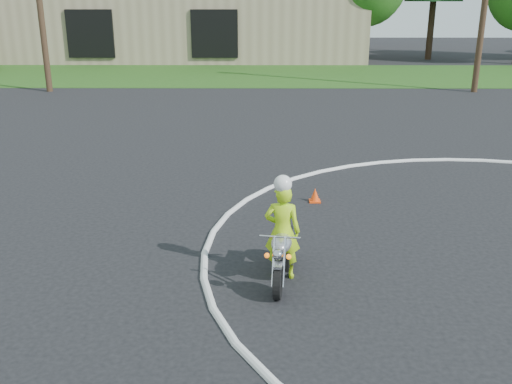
{
  "coord_description": "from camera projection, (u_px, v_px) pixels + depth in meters",
  "views": [
    {
      "loc": [
        -5.05,
        -5.93,
        4.17
      ],
      "look_at": [
        -5.12,
        3.08,
        1.1
      ],
      "focal_mm": 40.0,
      "sensor_mm": 36.0,
      "label": 1
    }
  ],
  "objects": [
    {
      "name": "rider_primary_grp",
      "position": [
        282.0,
        229.0,
        8.76
      ],
      "size": [
        0.6,
        0.44,
        1.69
      ],
      "rotation": [
        0.0,
        0.0,
        -0.13
      ],
      "color": "#ACDF17",
      "rests_on": "ground"
    },
    {
      "name": "grass_strip",
      "position": [
        349.0,
        75.0,
        32.48
      ],
      "size": [
        120.0,
        10.0,
        0.02
      ],
      "primitive_type": "cube",
      "color": "#1E4714",
      "rests_on": "ground"
    },
    {
      "name": "primary_motorcycle",
      "position": [
        282.0,
        254.0,
        8.76
      ],
      "size": [
        0.62,
        1.73,
        0.91
      ],
      "rotation": [
        0.0,
        0.0,
        -0.13
      ],
      "color": "black",
      "rests_on": "ground"
    }
  ]
}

